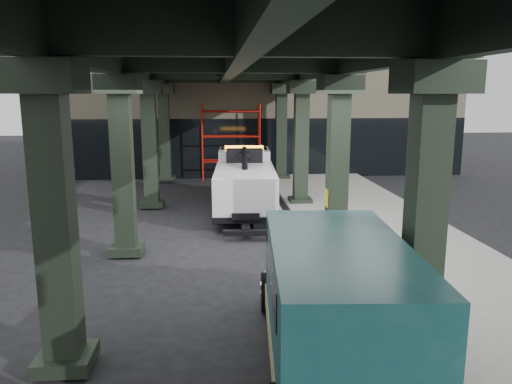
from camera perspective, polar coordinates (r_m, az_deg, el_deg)
name	(u,v)px	position (r m, az deg, el deg)	size (l,w,h in m)	color
ground	(252,276)	(12.68, -0.47, -9.63)	(90.00, 90.00, 0.00)	black
sidewalk	(398,245)	(15.48, 15.87, -5.88)	(5.00, 40.00, 0.15)	gray
lane_stripe	(305,250)	(14.76, 5.57, -6.62)	(0.12, 38.00, 0.01)	silver
viaduct	(231,57)	(13.86, -2.87, 15.12)	(7.40, 32.00, 6.40)	black
building	(259,102)	(31.96, 0.36, 10.27)	(22.00, 10.00, 8.00)	#C6B793
scaffolding	(231,140)	(26.59, -2.91, 5.99)	(3.08, 0.88, 4.00)	red
tow_truck	(245,179)	(19.60, -1.31, 1.49)	(2.56, 7.66, 2.48)	black
towed_van	(334,300)	(8.34, 8.90, -12.13)	(2.58, 5.74, 2.27)	#124142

